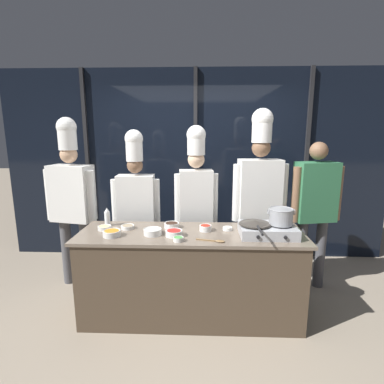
# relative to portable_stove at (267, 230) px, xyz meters

# --- Properties ---
(ground_plane) EXTENTS (24.00, 24.00, 0.00)m
(ground_plane) POSITION_rel_portable_stove_xyz_m (-0.72, 0.05, -0.94)
(ground_plane) COLOR gray
(window_wall_back) EXTENTS (5.50, 0.09, 2.70)m
(window_wall_back) POSITION_rel_portable_stove_xyz_m (-0.72, 1.60, 0.41)
(window_wall_back) COLOR black
(window_wall_back) RESTS_ON ground_plane
(demo_counter) EXTENTS (2.18, 0.68, 0.88)m
(demo_counter) POSITION_rel_portable_stove_xyz_m (-0.72, 0.05, -0.49)
(demo_counter) COLOR #4C3D2D
(demo_counter) RESTS_ON ground_plane
(portable_stove) EXTENTS (0.52, 0.38, 0.11)m
(portable_stove) POSITION_rel_portable_stove_xyz_m (0.00, 0.00, 0.00)
(portable_stove) COLOR #B2B5BA
(portable_stove) RESTS_ON demo_counter
(frying_pan) EXTENTS (0.30, 0.52, 0.04)m
(frying_pan) POSITION_rel_portable_stove_xyz_m (-0.12, -0.01, 0.07)
(frying_pan) COLOR #38332D
(frying_pan) RESTS_ON portable_stove
(stock_pot) EXTENTS (0.25, 0.22, 0.15)m
(stock_pot) POSITION_rel_portable_stove_xyz_m (0.12, 0.00, 0.14)
(stock_pot) COLOR #93969B
(stock_pot) RESTS_ON portable_stove
(squeeze_bottle_clear) EXTENTS (0.06, 0.06, 0.19)m
(squeeze_bottle_clear) POSITION_rel_portable_stove_xyz_m (-1.59, 0.22, 0.04)
(squeeze_bottle_clear) COLOR white
(squeeze_bottle_clear) RESTS_ON demo_counter
(prep_bowl_chicken) EXTENTS (0.09, 0.09, 0.03)m
(prep_bowl_chicken) POSITION_rel_portable_stove_xyz_m (-0.36, 0.13, -0.03)
(prep_bowl_chicken) COLOR white
(prep_bowl_chicken) RESTS_ON demo_counter
(prep_bowl_soy_glaze) EXTENTS (0.15, 0.15, 0.05)m
(prep_bowl_soy_glaze) POSITION_rel_portable_stove_xyz_m (-0.92, 0.19, -0.02)
(prep_bowl_soy_glaze) COLOR white
(prep_bowl_soy_glaze) RESTS_ON demo_counter
(prep_bowl_mushrooms) EXTENTS (0.13, 0.13, 0.04)m
(prep_bowl_mushrooms) POSITION_rel_portable_stove_xyz_m (-1.36, 0.14, -0.03)
(prep_bowl_mushrooms) COLOR white
(prep_bowl_mushrooms) RESTS_ON demo_counter
(prep_bowl_carrots) EXTENTS (0.17, 0.17, 0.06)m
(prep_bowl_carrots) POSITION_rel_portable_stove_xyz_m (-1.46, -0.08, -0.02)
(prep_bowl_carrots) COLOR white
(prep_bowl_carrots) RESTS_ON demo_counter
(prep_bowl_bean_sprouts) EXTENTS (0.17, 0.17, 0.06)m
(prep_bowl_bean_sprouts) POSITION_rel_portable_stove_xyz_m (-1.08, -0.03, -0.02)
(prep_bowl_bean_sprouts) COLOR white
(prep_bowl_bean_sprouts) RESTS_ON demo_counter
(prep_bowl_bell_pepper) EXTENTS (0.16, 0.16, 0.06)m
(prep_bowl_bell_pepper) POSITION_rel_portable_stove_xyz_m (-0.88, -0.06, -0.02)
(prep_bowl_bell_pepper) COLOR white
(prep_bowl_bell_pepper) RESTS_ON demo_counter
(prep_bowl_ginger) EXTENTS (0.13, 0.13, 0.04)m
(prep_bowl_ginger) POSITION_rel_portable_stove_xyz_m (-1.58, 0.10, -0.03)
(prep_bowl_ginger) COLOR white
(prep_bowl_ginger) RESTS_ON demo_counter
(prep_bowl_chili_flakes) EXTENTS (0.12, 0.12, 0.06)m
(prep_bowl_chili_flakes) POSITION_rel_portable_stove_xyz_m (-0.58, 0.10, -0.02)
(prep_bowl_chili_flakes) COLOR white
(prep_bowl_chili_flakes) RESTS_ON demo_counter
(prep_bowl_scallions) EXTENTS (0.09, 0.09, 0.04)m
(prep_bowl_scallions) POSITION_rel_portable_stove_xyz_m (-0.82, -0.19, -0.03)
(prep_bowl_scallions) COLOR white
(prep_bowl_scallions) RESTS_ON demo_counter
(serving_spoon_slotted) EXTENTS (0.26, 0.10, 0.02)m
(serving_spoon_slotted) POSITION_rel_portable_stove_xyz_m (-0.49, -0.19, -0.04)
(serving_spoon_slotted) COLOR olive
(serving_spoon_slotted) RESTS_ON demo_counter
(chef_head) EXTENTS (0.62, 0.34, 2.00)m
(chef_head) POSITION_rel_portable_stove_xyz_m (-2.14, 0.64, 0.20)
(chef_head) COLOR #4C4C51
(chef_head) RESTS_ON ground_plane
(chef_sous) EXTENTS (0.56, 0.24, 1.87)m
(chef_sous) POSITION_rel_portable_stove_xyz_m (-1.38, 0.65, 0.13)
(chef_sous) COLOR #2D3856
(chef_sous) RESTS_ON ground_plane
(chef_line) EXTENTS (0.49, 0.23, 1.91)m
(chef_line) POSITION_rel_portable_stove_xyz_m (-0.69, 0.62, 0.21)
(chef_line) COLOR #232326
(chef_line) RESTS_ON ground_plane
(chef_pastry) EXTENTS (0.61, 0.29, 2.09)m
(chef_pastry) POSITION_rel_portable_stove_xyz_m (0.02, 0.61, 0.27)
(chef_pastry) COLOR #4C4C51
(chef_pastry) RESTS_ON ground_plane
(person_guest) EXTENTS (0.59, 0.32, 1.73)m
(person_guest) POSITION_rel_portable_stove_xyz_m (0.67, 0.66, 0.11)
(person_guest) COLOR #4C4C51
(person_guest) RESTS_ON ground_plane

